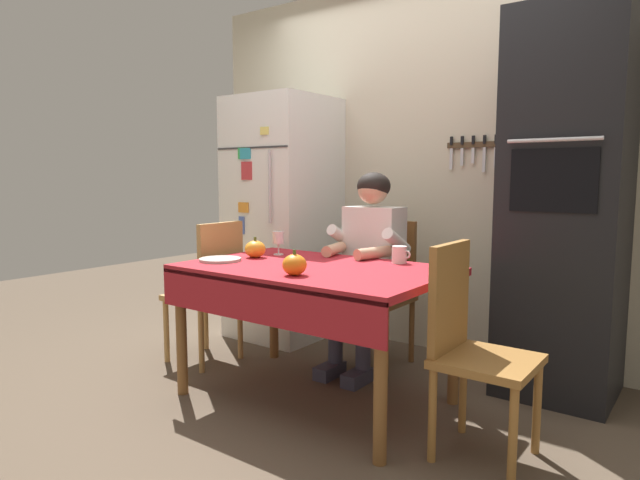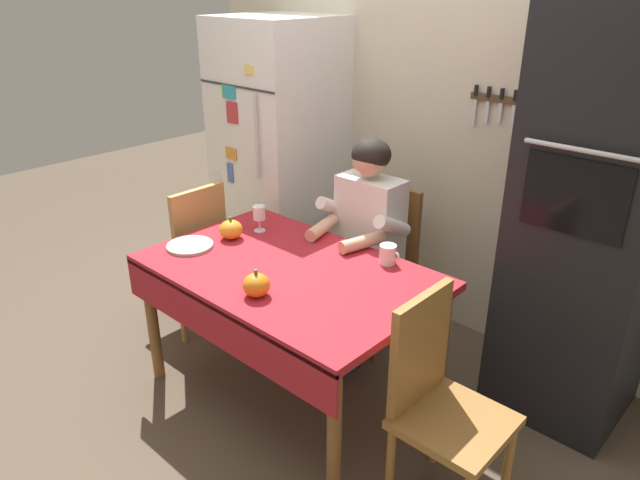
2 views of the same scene
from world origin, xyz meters
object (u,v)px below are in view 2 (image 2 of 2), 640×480
(dining_table, at_px, (286,285))
(coffee_mug, at_px, (388,254))
(chair_right_side, at_px, (439,397))
(serving_tray, at_px, (190,246))
(chair_behind_person, at_px, (381,258))
(refrigerator, at_px, (280,160))
(pumpkin_large, at_px, (231,229))
(wall_oven, at_px, (594,211))
(chair_left_side, at_px, (192,252))
(pumpkin_medium, at_px, (256,285))
(seated_person, at_px, (362,232))
(wine_glass, at_px, (259,214))

(dining_table, distance_m, coffee_mug, 0.52)
(chair_right_side, relative_size, coffee_mug, 8.39)
(serving_tray, bearing_deg, chair_behind_person, 61.11)
(chair_behind_person, height_order, coffee_mug, chair_behind_person)
(serving_tray, bearing_deg, refrigerator, 111.46)
(chair_behind_person, relative_size, pumpkin_large, 7.51)
(refrigerator, height_order, dining_table, refrigerator)
(wall_oven, xyz_separation_m, serving_tray, (-1.59, -1.08, -0.30))
(wall_oven, distance_m, chair_behind_person, 1.20)
(chair_left_side, height_order, pumpkin_medium, chair_left_side)
(wall_oven, distance_m, seated_person, 1.16)
(seated_person, bearing_deg, pumpkin_medium, -82.89)
(seated_person, bearing_deg, chair_behind_person, 90.00)
(wall_oven, height_order, seated_person, wall_oven)
(chair_behind_person, bearing_deg, seated_person, -90.00)
(dining_table, height_order, chair_left_side, chair_left_side)
(seated_person, bearing_deg, refrigerator, 163.29)
(chair_behind_person, bearing_deg, coffee_mug, -50.36)
(chair_left_side, relative_size, serving_tray, 3.91)
(coffee_mug, relative_size, pumpkin_medium, 0.88)
(refrigerator, relative_size, pumpkin_large, 14.53)
(dining_table, bearing_deg, wall_oven, 41.31)
(coffee_mug, xyz_separation_m, serving_tray, (-0.86, -0.54, -0.04))
(wine_glass, bearing_deg, pumpkin_medium, -43.00)
(dining_table, xyz_separation_m, pumpkin_large, (-0.47, 0.06, 0.13))
(coffee_mug, bearing_deg, chair_right_side, -36.63)
(pumpkin_large, bearing_deg, serving_tray, -107.98)
(seated_person, height_order, chair_right_side, seated_person)
(chair_right_side, distance_m, wine_glass, 1.40)
(serving_tray, bearing_deg, pumpkin_large, 72.02)
(refrigerator, height_order, chair_behind_person, refrigerator)
(coffee_mug, bearing_deg, chair_left_side, -166.53)
(chair_left_side, relative_size, pumpkin_medium, 7.38)
(dining_table, height_order, pumpkin_large, pumpkin_large)
(wall_oven, height_order, serving_tray, wall_oven)
(chair_behind_person, bearing_deg, dining_table, -88.59)
(chair_right_side, bearing_deg, coffee_mug, 143.37)
(wall_oven, distance_m, pumpkin_large, 1.77)
(chair_behind_person, distance_m, chair_right_side, 1.25)
(dining_table, relative_size, seated_person, 1.12)
(chair_left_side, height_order, coffee_mug, chair_left_side)
(wall_oven, bearing_deg, serving_tray, -145.92)
(chair_left_side, bearing_deg, wall_oven, 23.02)
(dining_table, height_order, chair_right_side, chair_right_side)
(wall_oven, bearing_deg, pumpkin_large, -150.51)
(wall_oven, height_order, coffee_mug, wall_oven)
(coffee_mug, xyz_separation_m, wine_glass, (-0.75, -0.16, 0.05))
(seated_person, xyz_separation_m, pumpkin_large, (-0.45, -0.54, 0.05))
(refrigerator, xyz_separation_m, chair_behind_person, (0.93, -0.09, -0.39))
(serving_tray, bearing_deg, dining_table, 15.90)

